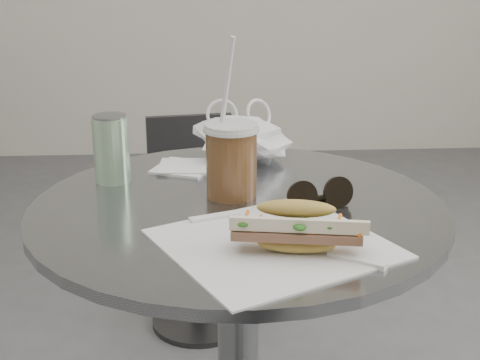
{
  "coord_description": "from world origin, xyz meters",
  "views": [
    {
      "loc": [
        -0.07,
        -0.93,
        1.18
      ],
      "look_at": [
        0.0,
        0.19,
        0.79
      ],
      "focal_mm": 50.0,
      "sensor_mm": 36.0,
      "label": 1
    }
  ],
  "objects": [
    {
      "name": "drink_can",
      "position": [
        -0.24,
        0.35,
        0.81
      ],
      "size": [
        0.07,
        0.07,
        0.13
      ],
      "color": "#62A969",
      "rests_on": "cafe_table"
    },
    {
      "name": "napkin_stack",
      "position": [
        -0.1,
        0.41,
        0.74
      ],
      "size": [
        0.15,
        0.15,
        0.01
      ],
      "color": "white",
      "rests_on": "cafe_table"
    },
    {
      "name": "sandwich_paper",
      "position": [
        0.05,
        0.02,
        0.74
      ],
      "size": [
        0.42,
        0.42,
        0.0
      ],
      "primitive_type": "cube",
      "rotation": [
        0.0,
        0.0,
        0.46
      ],
      "color": "white",
      "rests_on": "cafe_table"
    },
    {
      "name": "banh_mi",
      "position": [
        0.08,
        -0.01,
        0.78
      ],
      "size": [
        0.25,
        0.13,
        0.08
      ],
      "rotation": [
        0.0,
        0.0,
        -0.16
      ],
      "color": "gold",
      "rests_on": "sandwich_paper"
    },
    {
      "name": "cafe_table",
      "position": [
        0.0,
        0.2,
        0.47
      ],
      "size": [
        0.76,
        0.76,
        0.74
      ],
      "color": "slate",
      "rests_on": "ground"
    },
    {
      "name": "sunglasses",
      "position": [
        0.14,
        0.17,
        0.76
      ],
      "size": [
        0.13,
        0.06,
        0.06
      ],
      "rotation": [
        0.0,
        0.0,
        0.27
      ],
      "color": "black",
      "rests_on": "cafe_table"
    },
    {
      "name": "iced_coffee",
      "position": [
        -0.01,
        0.25,
        0.81
      ],
      "size": [
        0.1,
        0.1,
        0.3
      ],
      "color": "brown",
      "rests_on": "cafe_table"
    },
    {
      "name": "plastic_bag",
      "position": [
        0.02,
        0.46,
        0.79
      ],
      "size": [
        0.23,
        0.21,
        0.1
      ],
      "primitive_type": null,
      "rotation": [
        0.0,
        0.0,
        0.33
      ],
      "color": "white",
      "rests_on": "cafe_table"
    },
    {
      "name": "chair_far",
      "position": [
        -0.08,
        1.06,
        0.3
      ],
      "size": [
        0.35,
        0.37,
        0.67
      ],
      "rotation": [
        0.0,
        0.0,
        3.28
      ],
      "color": "#2C2D2F",
      "rests_on": "ground"
    }
  ]
}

